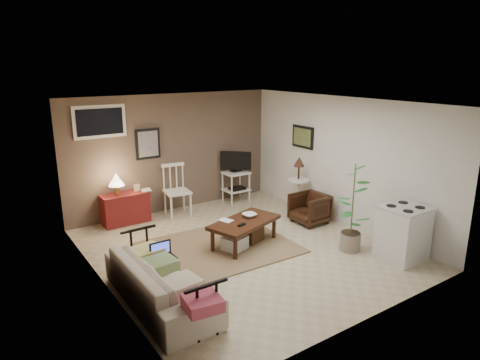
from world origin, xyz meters
TOP-DOWN VIEW (x-y plane):
  - floor at (0.00, 0.00)m, footprint 5.00×5.00m
  - art_back at (-0.55, 2.48)m, footprint 0.50×0.03m
  - art_right at (2.23, 1.05)m, footprint 0.03×0.60m
  - window at (-1.45, 2.48)m, footprint 0.96×0.03m
  - rug at (-0.31, 0.24)m, footprint 2.43×1.96m
  - coffee_table at (0.10, 0.11)m, footprint 1.37×0.98m
  - sofa at (-1.80, -0.76)m, footprint 0.59×2.01m
  - sofa_pillows at (-1.75, -0.99)m, footprint 0.39×1.91m
  - sofa_end_rails at (-1.68, -0.76)m, footprint 0.54×2.01m
  - laptop at (-1.61, -0.41)m, footprint 0.31×0.22m
  - red_console at (-1.18, 2.26)m, footprint 0.88×0.39m
  - spindle_chair at (-0.14, 2.11)m, footprint 0.52×0.52m
  - tv_stand at (1.32, 2.16)m, footprint 0.53×0.49m
  - side_table at (1.97, 0.85)m, footprint 0.44×0.44m
  - armchair at (1.75, 0.27)m, footprint 0.58×0.62m
  - potted_plant at (1.43, -1.03)m, footprint 0.37×0.37m
  - stove at (1.85, -1.70)m, footprint 0.66×0.62m
  - bowl at (0.29, 0.21)m, footprint 0.23×0.06m
  - book_table at (-0.23, 0.24)m, footprint 0.16×0.07m
  - book_console at (-0.84, 2.23)m, footprint 0.18×0.05m

SIDE VIEW (x-z plane):
  - floor at x=0.00m, z-range 0.00..0.00m
  - rug at x=-0.31m, z-range 0.00..0.02m
  - coffee_table at x=0.10m, z-range 0.03..0.50m
  - armchair at x=1.75m, z-range 0.00..0.64m
  - sofa_end_rails at x=-1.68m, z-range 0.00..0.68m
  - red_console at x=-1.18m, z-range -0.16..0.86m
  - sofa at x=-1.80m, z-range 0.00..0.79m
  - stove at x=1.85m, z-range 0.00..0.87m
  - sofa_pillows at x=-1.75m, z-range 0.41..0.55m
  - spindle_chair at x=-0.14m, z-range -0.03..1.01m
  - laptop at x=-1.61m, z-range 0.40..0.61m
  - book_table at x=-0.23m, z-range 0.44..0.67m
  - bowl at x=0.29m, z-range 0.44..0.68m
  - tv_stand at x=1.32m, z-range 0.03..1.17m
  - book_console at x=-0.84m, z-range 0.59..0.83m
  - side_table at x=1.97m, z-range 0.14..1.31m
  - potted_plant at x=1.43m, z-range 0.05..1.54m
  - art_back at x=-0.55m, z-range 1.15..1.75m
  - art_right at x=2.23m, z-range 1.29..1.75m
  - window at x=-1.45m, z-range 1.65..2.25m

